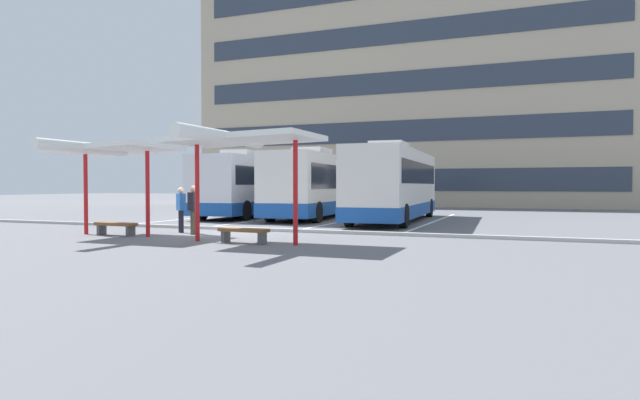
% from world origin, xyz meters
% --- Properties ---
extents(ground_plane, '(160.00, 160.00, 0.00)m').
position_xyz_m(ground_plane, '(0.00, 0.00, 0.00)').
color(ground_plane, slate).
extents(terminal_building, '(37.18, 10.91, 22.72)m').
position_xyz_m(terminal_building, '(0.03, 31.96, 10.00)').
color(terminal_building, tan).
rests_on(terminal_building, ground).
extents(coach_bus_0, '(3.25, 10.36, 3.61)m').
position_xyz_m(coach_bus_0, '(-4.08, 9.97, 1.69)').
color(coach_bus_0, silver).
rests_on(coach_bus_0, ground).
extents(coach_bus_1, '(3.42, 12.13, 3.67)m').
position_xyz_m(coach_bus_1, '(-0.20, 10.55, 1.72)').
color(coach_bus_1, silver).
rests_on(coach_bus_1, ground).
extents(coach_bus_2, '(3.11, 11.61, 3.73)m').
position_xyz_m(coach_bus_2, '(4.33, 8.85, 1.76)').
color(coach_bus_2, silver).
rests_on(coach_bus_2, ground).
extents(lane_stripe_0, '(0.16, 14.00, 0.01)m').
position_xyz_m(lane_stripe_0, '(-6.17, 9.16, 0.00)').
color(lane_stripe_0, white).
rests_on(lane_stripe_0, ground).
extents(lane_stripe_1, '(0.16, 14.00, 0.01)m').
position_xyz_m(lane_stripe_1, '(-2.06, 9.16, 0.00)').
color(lane_stripe_1, white).
rests_on(lane_stripe_1, ground).
extents(lane_stripe_2, '(0.16, 14.00, 0.01)m').
position_xyz_m(lane_stripe_2, '(2.06, 9.16, 0.00)').
color(lane_stripe_2, white).
rests_on(lane_stripe_2, ground).
extents(lane_stripe_3, '(0.16, 14.00, 0.01)m').
position_xyz_m(lane_stripe_3, '(6.17, 9.16, 0.00)').
color(lane_stripe_3, white).
rests_on(lane_stripe_3, ground).
extents(waiting_shelter_0, '(3.71, 4.81, 3.15)m').
position_xyz_m(waiting_shelter_0, '(-2.89, -2.33, 2.91)').
color(waiting_shelter_0, red).
rests_on(waiting_shelter_0, ground).
extents(bench_0, '(1.67, 0.52, 0.45)m').
position_xyz_m(bench_0, '(-2.89, -2.07, 0.33)').
color(bench_0, brown).
rests_on(bench_0, ground).
extents(waiting_shelter_1, '(4.36, 4.76, 3.28)m').
position_xyz_m(waiting_shelter_1, '(2.48, -2.85, 3.05)').
color(waiting_shelter_1, red).
rests_on(waiting_shelter_1, ground).
extents(bench_1, '(1.64, 0.55, 0.45)m').
position_xyz_m(bench_1, '(2.48, -2.65, 0.33)').
color(bench_1, brown).
rests_on(bench_1, ground).
extents(platform_kerb, '(44.00, 0.24, 0.12)m').
position_xyz_m(platform_kerb, '(0.00, 1.44, 0.06)').
color(platform_kerb, '#ADADA8').
rests_on(platform_kerb, ground).
extents(waiting_passenger_0, '(0.31, 0.53, 1.73)m').
position_xyz_m(waiting_passenger_0, '(-0.62, -0.74, 1.01)').
color(waiting_passenger_0, brown).
rests_on(waiting_passenger_0, ground).
extents(waiting_passenger_1, '(0.52, 0.47, 1.66)m').
position_xyz_m(waiting_passenger_1, '(-1.45, -0.32, 0.96)').
color(waiting_passenger_1, black).
rests_on(waiting_passenger_1, ground).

